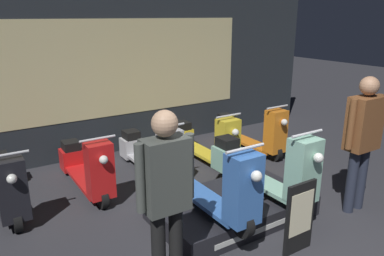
# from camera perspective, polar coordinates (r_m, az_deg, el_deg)

# --- Properties ---
(shop_wall_back) EXTENTS (8.50, 0.09, 3.20)m
(shop_wall_back) POSITION_cam_1_polar(r_m,az_deg,el_deg) (6.95, -9.81, 9.51)
(shop_wall_back) COLOR #23282D
(shop_wall_back) RESTS_ON ground_plane
(display_platform) EXTENTS (1.95, 1.15, 0.26)m
(display_platform) POSITION_cam_1_polar(r_m,az_deg,el_deg) (4.86, 6.10, -11.92)
(display_platform) COLOR black
(display_platform) RESTS_ON ground_plane
(scooter_display_left) EXTENTS (0.46, 1.81, 0.98)m
(scooter_display_left) POSITION_cam_1_polar(r_m,az_deg,el_deg) (4.33, 2.56, -8.38)
(scooter_display_left) COLOR black
(scooter_display_left) RESTS_ON display_platform
(scooter_display_right) EXTENTS (0.46, 1.81, 0.98)m
(scooter_display_right) POSITION_cam_1_polar(r_m,az_deg,el_deg) (4.85, 11.13, -5.84)
(scooter_display_right) COLOR black
(scooter_display_right) RESTS_ON display_platform
(scooter_backrow_0) EXTENTS (0.46, 1.81, 0.98)m
(scooter_backrow_0) POSITION_cam_1_polar(r_m,az_deg,el_deg) (5.45, -26.35, -7.72)
(scooter_backrow_0) COLOR black
(scooter_backrow_0) RESTS_ON ground_plane
(scooter_backrow_1) EXTENTS (0.46, 1.81, 0.98)m
(scooter_backrow_1) POSITION_cam_1_polar(r_m,az_deg,el_deg) (5.61, -15.76, -5.81)
(scooter_backrow_1) COLOR black
(scooter_backrow_1) RESTS_ON ground_plane
(scooter_backrow_2) EXTENTS (0.46, 1.81, 0.98)m
(scooter_backrow_2) POSITION_cam_1_polar(r_m,az_deg,el_deg) (5.96, -6.15, -3.89)
(scooter_backrow_2) COLOR black
(scooter_backrow_2) RESTS_ON ground_plane
(scooter_backrow_3) EXTENTS (0.46, 1.81, 0.98)m
(scooter_backrow_3) POSITION_cam_1_polar(r_m,az_deg,el_deg) (6.46, 2.16, -2.14)
(scooter_backrow_3) COLOR black
(scooter_backrow_3) RESTS_ON ground_plane
(scooter_backrow_4) EXTENTS (0.46, 1.81, 0.98)m
(scooter_backrow_4) POSITION_cam_1_polar(r_m,az_deg,el_deg) (7.07, 9.14, -0.63)
(scooter_backrow_4) COLOR black
(scooter_backrow_4) RESTS_ON ground_plane
(person_left_browsing) EXTENTS (0.56, 0.22, 1.73)m
(person_left_browsing) POSITION_cam_1_polar(r_m,az_deg,el_deg) (3.28, -3.96, -9.50)
(person_left_browsing) COLOR black
(person_left_browsing) RESTS_ON ground_plane
(person_right_browsing) EXTENTS (0.61, 0.25, 1.76)m
(person_right_browsing) POSITION_cam_1_polar(r_m,az_deg,el_deg) (5.11, 24.59, -0.73)
(person_right_browsing) COLOR #232838
(person_right_browsing) RESTS_ON ground_plane
(price_sign_board) EXTENTS (0.40, 0.04, 0.81)m
(price_sign_board) POSITION_cam_1_polar(r_m,az_deg,el_deg) (4.22, 16.09, -12.97)
(price_sign_board) COLOR black
(price_sign_board) RESTS_ON ground_plane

